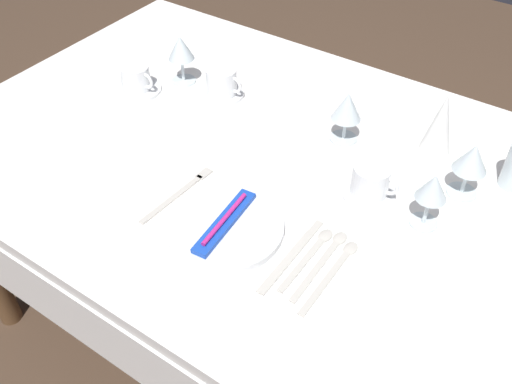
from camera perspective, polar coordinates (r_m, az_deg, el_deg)
name	(u,v)px	position (r m, az deg, el deg)	size (l,w,h in m)	color
ground_plane	(279,337)	(1.96, 2.30, -14.28)	(6.00, 6.00, 0.00)	#4C3828
dining_table	(286,192)	(1.45, 3.01, 0.00)	(1.80, 1.11, 0.74)	white
dinner_plate	(225,227)	(1.24, -3.14, -3.49)	(0.26, 0.26, 0.02)	white
toothbrush_package	(225,221)	(1.23, -3.17, -2.95)	(0.05, 0.21, 0.02)	blue
fork_outer	(180,193)	(1.34, -7.59, -0.06)	(0.03, 0.23, 0.00)	beige
dinner_knife	(290,257)	(1.19, 3.44, -6.53)	(0.02, 0.24, 0.00)	beige
spoon_soup	(312,252)	(1.20, 5.65, -5.96)	(0.03, 0.20, 0.01)	beige
spoon_dessert	(326,257)	(1.20, 6.98, -6.48)	(0.03, 0.22, 0.01)	beige
spoon_tea	(336,268)	(1.18, 7.98, -7.56)	(0.03, 0.22, 0.01)	beige
saucer_left	(138,90)	(1.70, -11.77, 10.00)	(0.14, 0.14, 0.01)	white
coffee_cup_left	(136,78)	(1.68, -11.91, 11.13)	(0.11, 0.08, 0.07)	white
saucer_right	(368,193)	(1.34, 11.15, -0.13)	(0.12, 0.12, 0.01)	white
coffee_cup_right	(371,180)	(1.32, 11.46, 1.18)	(0.11, 0.09, 0.07)	white
saucer_far	(222,94)	(1.65, -3.41, 9.78)	(0.13, 0.13, 0.01)	white
coffee_cup_far	(222,81)	(1.63, -3.42, 11.00)	(0.11, 0.09, 0.07)	white
wine_glass_centre	(432,190)	(1.24, 17.23, 0.19)	(0.07, 0.07, 0.14)	silver
wine_glass_left	(347,109)	(1.44, 9.10, 8.23)	(0.08, 0.08, 0.14)	silver
wine_glass_right	(181,50)	(1.67, -7.53, 13.88)	(0.07, 0.07, 0.15)	silver
wine_glass_far	(472,161)	(1.35, 20.78, 2.96)	(0.08, 0.08, 0.14)	silver
napkin_folded	(441,123)	(1.47, 18.02, 6.60)	(0.08, 0.08, 0.17)	white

